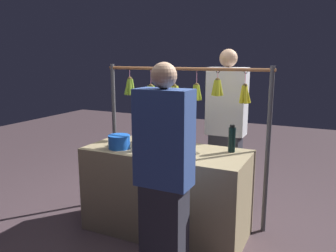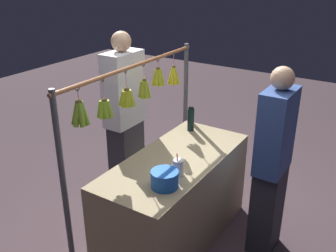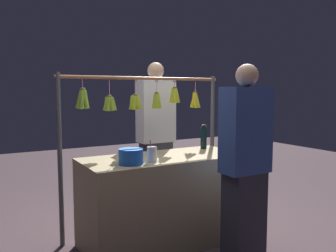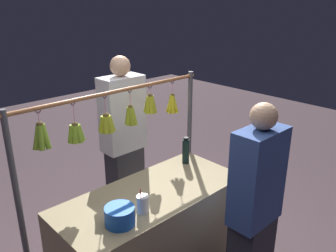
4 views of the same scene
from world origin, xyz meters
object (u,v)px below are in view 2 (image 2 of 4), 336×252
Objects in this scene: customer_person at (272,166)px; drink_cup at (178,167)px; vendor_person at (125,120)px; blue_bucket at (165,179)px; water_bottle at (191,119)px.

drink_cup is at bearing -45.60° from customer_person.
blue_bucket is at bearing 52.09° from vendor_person.
drink_cup is at bearing -179.08° from blue_bucket.
customer_person is (0.24, 0.91, -0.13)m from water_bottle.
customer_person reaches higher than drink_cup.
water_bottle reaches higher than drink_cup.
vendor_person is at bearing -127.91° from blue_bucket.
drink_cup is at bearing 60.13° from vendor_person.
water_bottle is 0.95m from customer_person.
water_bottle is 1.06m from blue_bucket.
blue_bucket is at bearing 19.11° from water_bottle.
drink_cup is (-0.20, -0.00, 0.00)m from blue_bucket.
drink_cup is 0.11× the size of vendor_person.
water_bottle is at bearing 110.46° from vendor_person.
blue_bucket is 0.12× the size of vendor_person.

